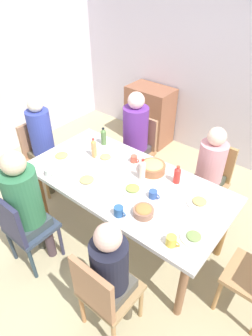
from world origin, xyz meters
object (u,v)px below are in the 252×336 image
object	(u,v)px
cup_2	(134,159)
bottle_2	(94,148)
cup_4	(153,194)
plate_3	(106,158)
cup_5	(97,148)
chair_1	(139,147)
chair_5	(41,152)
plate_1	(194,237)
plate_2	(62,156)
cup_3	(48,172)
person_2	(210,168)
chair_4	(23,227)
bowl_0	(143,211)
bottle_0	(177,175)
chair_0	(103,293)
chair_2	(210,178)
plate_0	(199,202)
person_1	(135,133)
cup_0	(171,241)
person_4	(25,201)
dining_table	(126,187)
bowl_1	(153,167)
side_cabinet	(150,115)
person_5	(43,139)
plate_5	(133,189)
bottle_3	(143,170)
person_0	(111,270)
plate_4	(87,181)

from	to	relation	value
cup_2	bottle_2	xyz separation A→B (m)	(-0.39, -0.19, 0.07)
cup_2	cup_4	bearing A→B (deg)	-34.52
plate_3	cup_2	xyz separation A→B (m)	(0.27, 0.15, 0.02)
cup_5	bottle_2	xyz separation A→B (m)	(0.06, -0.10, 0.07)
chair_1	chair_5	world-z (taller)	same
plate_1	plate_2	size ratio (longest dim) A/B	0.83
cup_4	cup_3	bearing A→B (deg)	-158.14
person_2	cup_3	xyz separation A→B (m)	(-1.14, -1.21, 0.11)
chair_4	plate_1	xyz separation A→B (m)	(1.35, 0.66, 0.27)
bowl_0	bottle_0	xyz separation A→B (m)	(-0.01, 0.54, 0.05)
chair_0	chair_1	size ratio (longest dim) A/B	1.00
chair_2	bottle_0	bearing A→B (deg)	-100.86
chair_5	plate_0	size ratio (longest dim) A/B	4.03
person_1	chair_0	bearing A→B (deg)	-58.91
cup_0	cup_2	world-z (taller)	cup_0
person_1	person_4	size ratio (longest dim) A/B	0.99
dining_table	plate_3	size ratio (longest dim) A/B	9.38
cup_3	bowl_1	bearing A→B (deg)	43.02
side_cabinet	cup_2	bearing A→B (deg)	-60.38
bowl_0	cup_3	xyz separation A→B (m)	(-1.03, -0.16, -0.00)
person_5	bowl_1	size ratio (longest dim) A/B	4.90
chair_1	chair_4	xyz separation A→B (m)	(0.00, -1.75, 0.00)
plate_5	bowl_1	xyz separation A→B (m)	(-0.02, 0.35, 0.04)
plate_0	side_cabinet	bearing A→B (deg)	135.67
chair_4	plate_1	size ratio (longest dim) A/B	4.36
bottle_3	cup_5	bearing A→B (deg)	172.97
person_0	cup_3	distance (m)	1.20
plate_5	person_0	bearing A→B (deg)	-62.94
plate_5	bowl_0	size ratio (longest dim) A/B	1.34
plate_5	cup_4	xyz separation A→B (m)	(0.20, 0.04, 0.02)
dining_table	bottle_0	world-z (taller)	bottle_0
plate_3	cup_2	bearing A→B (deg)	28.72
plate_1	cup_0	distance (m)	0.19
cup_0	bottle_0	size ratio (longest dim) A/B	0.61
bowl_0	cup_4	bearing A→B (deg)	104.49
plate_4	bottle_0	bearing A→B (deg)	38.83
plate_1	cup_4	distance (m)	0.54
chair_0	bottle_0	xyz separation A→B (m)	(-0.11, 1.16, 0.34)
plate_0	plate_2	distance (m)	1.50
chair_0	cup_4	bearing A→B (deg)	100.94
person_0	cup_3	xyz separation A→B (m)	(-1.14, 0.36, 0.12)
bottle_3	cup_2	bearing A→B (deg)	143.78
cup_5	side_cabinet	bearing A→B (deg)	104.44
cup_5	bottle_3	distance (m)	0.69
bowl_0	bottle_2	bearing A→B (deg)	158.75
cup_2	cup_4	size ratio (longest dim) A/B	0.96
bottle_0	plate_5	bearing A→B (deg)	-125.04
person_2	person_4	world-z (taller)	person_4
plate_1	plate_5	bearing A→B (deg)	168.65
dining_table	bowl_0	xyz separation A→B (m)	(0.40, -0.26, 0.12)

